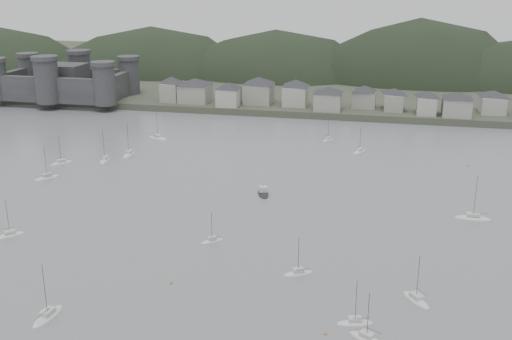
# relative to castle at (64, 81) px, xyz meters

# --- Properties ---
(ground) EXTENTS (900.00, 900.00, 0.00)m
(ground) POSITION_rel_castle_xyz_m (120.00, -179.80, -10.96)
(ground) COLOR slate
(ground) RESTS_ON ground
(far_shore_land) EXTENTS (900.00, 250.00, 3.00)m
(far_shore_land) POSITION_rel_castle_xyz_m (120.00, 115.20, -9.46)
(far_shore_land) COLOR #383D2D
(far_shore_land) RESTS_ON ground
(forested_ridge) EXTENTS (851.55, 103.94, 102.57)m
(forested_ridge) POSITION_rel_castle_xyz_m (124.83, 89.60, -22.25)
(forested_ridge) COLOR black
(forested_ridge) RESTS_ON ground
(castle) EXTENTS (66.00, 43.00, 20.00)m
(castle) POSITION_rel_castle_xyz_m (0.00, 0.00, 0.00)
(castle) COLOR #313133
(castle) RESTS_ON far_shore_land
(waterfront_town) EXTENTS (451.48, 28.46, 12.92)m
(waterfront_town) POSITION_rel_castle_xyz_m (170.59, 3.54, -2.30)
(waterfront_town) COLOR gray
(waterfront_town) RESTS_ON far_shore_land
(sailboat_lead) EXTENTS (5.70, 7.68, 10.22)m
(sailboat_lead) POSITION_rel_castle_xyz_m (147.62, -57.81, -10.79)
(sailboat_lead) COLOR silver
(sailboat_lead) RESTS_ON ground
(moored_fleet) EXTENTS (184.15, 163.06, 12.89)m
(moored_fleet) POSITION_rel_castle_xyz_m (104.06, -128.29, -10.79)
(moored_fleet) COLOR silver
(moored_fleet) RESTS_ON ground
(motor_launch_far) EXTENTS (5.45, 8.87, 3.99)m
(motor_launch_far) POSITION_rel_castle_xyz_m (122.99, -108.57, -10.68)
(motor_launch_far) COLOR black
(motor_launch_far) RESTS_ON ground
(mooring_buoys) EXTENTS (166.12, 116.42, 0.70)m
(mooring_buoys) POSITION_rel_castle_xyz_m (143.69, -118.64, -10.81)
(mooring_buoys) COLOR #B77E3D
(mooring_buoys) RESTS_ON ground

